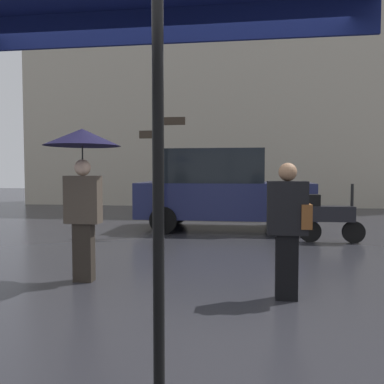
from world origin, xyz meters
TOP-DOWN VIEW (x-y plane):
  - ground_plane at (0.00, 0.00)m, footprint 60.00×60.00m
  - pedestrian_with_umbrella at (-1.57, 2.00)m, footprint 1.01×1.01m
  - pedestrian_with_bag at (1.08, 1.59)m, footprint 0.49×0.24m
  - parked_scooter at (2.37, 5.41)m, footprint 1.34×0.32m
  - parked_car_left at (0.02, 7.00)m, footprint 4.34×2.03m
  - street_signpost at (-1.31, 5.86)m, footprint 1.08×0.08m
  - building_block at (0.00, 14.72)m, footprint 18.58×2.49m

SIDE VIEW (x-z plane):
  - ground_plane at x=0.00m, z-range 0.00..0.00m
  - parked_scooter at x=2.37m, z-range -0.06..1.17m
  - pedestrian_with_bag at x=1.08m, z-range 0.11..1.69m
  - parked_car_left at x=0.02m, z-range 0.00..2.05m
  - pedestrian_with_umbrella at x=-1.57m, z-range 0.59..2.65m
  - street_signpost at x=-1.31m, z-range 0.31..3.21m
  - building_block at x=0.00m, z-range 0.00..14.38m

